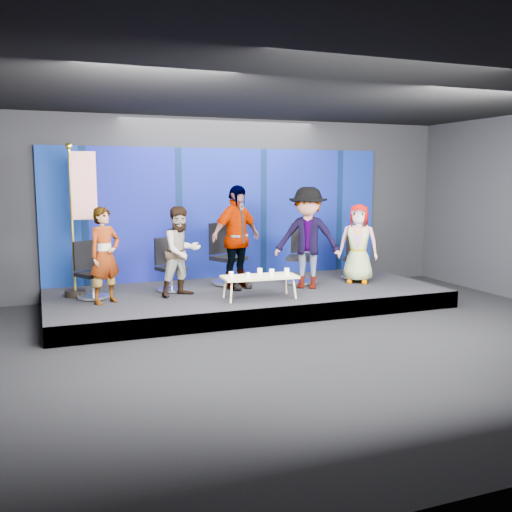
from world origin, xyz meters
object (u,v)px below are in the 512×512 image
object	(u,v)px
coffee_table	(260,278)
mug_c	(260,271)
chair_a	(91,280)
chair_c	(226,264)
mug_e	(287,271)
chair_d	(302,264)
panelist_d	(308,238)
flag_stand	(80,216)
panelist_a	(105,255)
chair_e	(354,263)
mug_b	(248,275)
panelist_e	(358,244)
chair_b	(170,274)
panelist_c	(236,237)
mug_a	(231,274)
mug_d	(272,272)
panelist_b	(181,251)

from	to	relation	value
coffee_table	mug_c	world-z (taller)	mug_c
chair_a	chair_c	bearing A→B (deg)	-20.51
mug_e	chair_d	bearing A→B (deg)	53.40
panelist_d	coffee_table	size ratio (longest dim) A/B	1.44
panelist_d	flag_stand	size ratio (longest dim) A/B	0.72
panelist_a	flag_stand	world-z (taller)	flag_stand
chair_e	mug_b	world-z (taller)	chair_e
chair_e	mug_e	size ratio (longest dim) A/B	9.09
panelist_e	coffee_table	distance (m)	2.44
panelist_a	panelist_e	bearing A→B (deg)	-28.50
chair_b	chair_d	bearing A→B (deg)	-23.30
coffee_table	mug_e	distance (m)	0.50
chair_e	panelist_c	bearing A→B (deg)	-139.32
panelist_d	mug_a	distance (m)	1.78
chair_b	mug_d	bearing A→B (deg)	-59.31
panelist_a	chair_c	distance (m)	2.53
chair_b	mug_d	size ratio (longest dim) A/B	9.04
mug_b	flag_stand	bearing A→B (deg)	151.82
flag_stand	mug_e	bearing A→B (deg)	-14.13
panelist_a	chair_d	xyz separation A→B (m)	(3.73, 0.48, -0.40)
chair_a	mug_a	size ratio (longest dim) A/B	10.80
panelist_a	chair_c	xyz separation A→B (m)	(2.34, 0.89, -0.40)
chair_d	mug_a	world-z (taller)	chair_d
chair_b	chair_c	world-z (taller)	chair_c
chair_c	mug_b	size ratio (longest dim) A/B	13.64
coffee_table	mug_d	xyz separation A→B (m)	(0.21, -0.03, 0.08)
panelist_b	mug_d	size ratio (longest dim) A/B	14.64
panelist_e	mug_d	world-z (taller)	panelist_e
panelist_d	chair_e	distance (m)	1.60
panelist_d	coffee_table	bearing A→B (deg)	-121.87
chair_a	mug_b	distance (m)	2.65
chair_b	chair_d	world-z (taller)	chair_d
panelist_e	mug_b	world-z (taller)	panelist_e
panelist_b	chair_c	xyz separation A→B (m)	(1.05, 0.76, -0.39)
chair_a	mug_d	world-z (taller)	chair_a
panelist_c	panelist_d	world-z (taller)	panelist_c
panelist_e	chair_c	bearing A→B (deg)	-161.19
chair_a	coffee_table	world-z (taller)	chair_a
panelist_b	panelist_d	distance (m)	2.34
chair_e	mug_d	size ratio (longest dim) A/B	8.95
chair_a	mug_e	xyz separation A→B (m)	(3.15, -1.03, 0.12)
panelist_a	mug_b	xyz separation A→B (m)	(2.21, -0.66, -0.35)
mug_a	mug_c	xyz separation A→B (m)	(0.54, 0.08, 0.01)
panelist_a	mug_e	distance (m)	3.03
chair_b	chair_d	distance (m)	2.55
flag_stand	chair_c	bearing A→B (deg)	11.15
chair_e	coffee_table	bearing A→B (deg)	-119.30
panelist_e	mug_a	bearing A→B (deg)	-131.34
panelist_a	mug_d	bearing A→B (deg)	-42.42
panelist_d	mug_e	world-z (taller)	panelist_d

